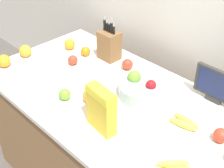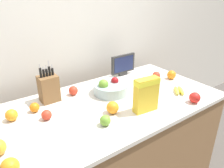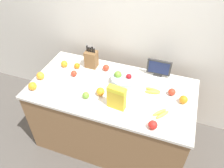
{
  "view_description": "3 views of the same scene",
  "coord_description": "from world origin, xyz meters",
  "px_view_note": "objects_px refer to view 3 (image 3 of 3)",
  "views": [
    {
      "loc": [
        1.04,
        -1.05,
        2.0
      ],
      "look_at": [
        -0.02,
        -0.01,
        0.97
      ],
      "focal_mm": 50.0,
      "sensor_mm": 36.0,
      "label": 1
    },
    {
      "loc": [
        -0.84,
        -1.2,
        1.7
      ],
      "look_at": [
        0.04,
        0.03,
        1.01
      ],
      "focal_mm": 35.0,
      "sensor_mm": 36.0,
      "label": 2
    },
    {
      "loc": [
        0.59,
        -1.64,
        2.44
      ],
      "look_at": [
        0.01,
        -0.0,
        0.94
      ],
      "focal_mm": 35.0,
      "sensor_mm": 36.0,
      "label": 3
    }
  ],
  "objects_px": {
    "orange_back_center": "(184,100)",
    "orange_front_left": "(100,92)",
    "apple_leftmost": "(74,73)",
    "orange_near_bowl": "(77,66)",
    "small_monitor": "(159,68)",
    "orange_front_center": "(32,86)",
    "banana_bunch_left": "(153,91)",
    "knife_block": "(91,59)",
    "apple_by_knife_block": "(172,92)",
    "orange_front_right": "(64,64)",
    "fruit_bowl": "(124,80)",
    "orange_mid_right": "(40,76)",
    "apple_rightmost": "(86,95)",
    "apple_middle": "(153,125)",
    "cereal_box": "(117,97)",
    "banana_bunch_right": "(161,113)",
    "apple_rear": "(106,68)"
  },
  "relations": [
    {
      "from": "cereal_box",
      "to": "apple_middle",
      "type": "xyz_separation_m",
      "value": [
        0.38,
        -0.13,
        -0.1
      ]
    },
    {
      "from": "knife_block",
      "to": "apple_leftmost",
      "type": "height_order",
      "value": "knife_block"
    },
    {
      "from": "banana_bunch_left",
      "to": "orange_near_bowl",
      "type": "distance_m",
      "value": 0.94
    },
    {
      "from": "orange_front_right",
      "to": "orange_mid_right",
      "type": "distance_m",
      "value": 0.32
    },
    {
      "from": "apple_by_knife_block",
      "to": "apple_rear",
      "type": "distance_m",
      "value": 0.8
    },
    {
      "from": "orange_front_center",
      "to": "orange_front_left",
      "type": "bearing_deg",
      "value": 12.81
    },
    {
      "from": "apple_leftmost",
      "to": "orange_near_bowl",
      "type": "distance_m",
      "value": 0.15
    },
    {
      "from": "banana_bunch_left",
      "to": "orange_front_center",
      "type": "relative_size",
      "value": 1.87
    },
    {
      "from": "cereal_box",
      "to": "small_monitor",
      "type": "bearing_deg",
      "value": 71.33
    },
    {
      "from": "cereal_box",
      "to": "apple_by_knife_block",
      "type": "bearing_deg",
      "value": 42.72
    },
    {
      "from": "orange_near_bowl",
      "to": "orange_front_right",
      "type": "xyz_separation_m",
      "value": [
        -0.16,
        -0.02,
        0.01
      ]
    },
    {
      "from": "banana_bunch_right",
      "to": "orange_front_right",
      "type": "distance_m",
      "value": 1.29
    },
    {
      "from": "fruit_bowl",
      "to": "orange_near_bowl",
      "type": "height_order",
      "value": "fruit_bowl"
    },
    {
      "from": "small_monitor",
      "to": "orange_front_center",
      "type": "xyz_separation_m",
      "value": [
        -1.2,
        -0.67,
        -0.07
      ]
    },
    {
      "from": "orange_near_bowl",
      "to": "orange_front_center",
      "type": "bearing_deg",
      "value": -118.74
    },
    {
      "from": "orange_front_center",
      "to": "orange_mid_right",
      "type": "bearing_deg",
      "value": 96.66
    },
    {
      "from": "orange_mid_right",
      "to": "orange_front_left",
      "type": "height_order",
      "value": "same"
    },
    {
      "from": "orange_front_left",
      "to": "apple_rear",
      "type": "bearing_deg",
      "value": 102.97
    },
    {
      "from": "apple_by_knife_block",
      "to": "fruit_bowl",
      "type": "bearing_deg",
      "value": 178.53
    },
    {
      "from": "knife_block",
      "to": "orange_mid_right",
      "type": "height_order",
      "value": "knife_block"
    },
    {
      "from": "cereal_box",
      "to": "orange_front_right",
      "type": "height_order",
      "value": "cereal_box"
    },
    {
      "from": "cereal_box",
      "to": "orange_near_bowl",
      "type": "height_order",
      "value": "cereal_box"
    },
    {
      "from": "cereal_box",
      "to": "banana_bunch_right",
      "type": "relative_size",
      "value": 1.55
    },
    {
      "from": "apple_rightmost",
      "to": "orange_front_left",
      "type": "height_order",
      "value": "orange_front_left"
    },
    {
      "from": "orange_back_center",
      "to": "orange_front_left",
      "type": "bearing_deg",
      "value": -168.17
    },
    {
      "from": "apple_leftmost",
      "to": "orange_front_left",
      "type": "xyz_separation_m",
      "value": [
        0.4,
        -0.19,
        0.01
      ]
    },
    {
      "from": "apple_middle",
      "to": "orange_near_bowl",
      "type": "distance_m",
      "value": 1.18
    },
    {
      "from": "apple_rightmost",
      "to": "orange_back_center",
      "type": "relative_size",
      "value": 0.85
    },
    {
      "from": "apple_leftmost",
      "to": "orange_back_center",
      "type": "relative_size",
      "value": 0.82
    },
    {
      "from": "small_monitor",
      "to": "fruit_bowl",
      "type": "bearing_deg",
      "value": -142.65
    },
    {
      "from": "knife_block",
      "to": "orange_back_center",
      "type": "height_order",
      "value": "knife_block"
    },
    {
      "from": "banana_bunch_left",
      "to": "apple_leftmost",
      "type": "xyz_separation_m",
      "value": [
        -0.9,
        -0.03,
        0.02
      ]
    },
    {
      "from": "fruit_bowl",
      "to": "orange_back_center",
      "type": "bearing_deg",
      "value": -8.06
    },
    {
      "from": "apple_middle",
      "to": "apple_leftmost",
      "type": "xyz_separation_m",
      "value": [
        -0.99,
        0.43,
        -0.01
      ]
    },
    {
      "from": "orange_mid_right",
      "to": "banana_bunch_left",
      "type": "bearing_deg",
      "value": 9.37
    },
    {
      "from": "banana_bunch_right",
      "to": "small_monitor",
      "type": "bearing_deg",
      "value": 103.81
    },
    {
      "from": "banana_bunch_left",
      "to": "apple_rear",
      "type": "distance_m",
      "value": 0.63
    },
    {
      "from": "apple_by_knife_block",
      "to": "orange_front_right",
      "type": "relative_size",
      "value": 0.94
    },
    {
      "from": "fruit_bowl",
      "to": "orange_front_right",
      "type": "height_order",
      "value": "fruit_bowl"
    },
    {
      "from": "apple_middle",
      "to": "apple_leftmost",
      "type": "relative_size",
      "value": 1.22
    },
    {
      "from": "fruit_bowl",
      "to": "orange_front_left",
      "type": "height_order",
      "value": "fruit_bowl"
    },
    {
      "from": "apple_middle",
      "to": "apple_rear",
      "type": "height_order",
      "value": "apple_middle"
    },
    {
      "from": "small_monitor",
      "to": "cereal_box",
      "type": "xyz_separation_m",
      "value": [
        -0.29,
        -0.62,
        0.02
      ]
    },
    {
      "from": "orange_front_right",
      "to": "orange_front_center",
      "type": "distance_m",
      "value": 0.49
    },
    {
      "from": "orange_near_bowl",
      "to": "orange_mid_right",
      "type": "relative_size",
      "value": 0.78
    },
    {
      "from": "small_monitor",
      "to": "apple_middle",
      "type": "bearing_deg",
      "value": -82.82
    },
    {
      "from": "knife_block",
      "to": "banana_bunch_right",
      "type": "bearing_deg",
      "value": -27.93
    },
    {
      "from": "apple_rightmost",
      "to": "fruit_bowl",
      "type": "bearing_deg",
      "value": 50.48
    },
    {
      "from": "knife_block",
      "to": "banana_bunch_left",
      "type": "bearing_deg",
      "value": -14.83
    },
    {
      "from": "orange_front_right",
      "to": "banana_bunch_left",
      "type": "bearing_deg",
      "value": -4.84
    }
  ]
}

